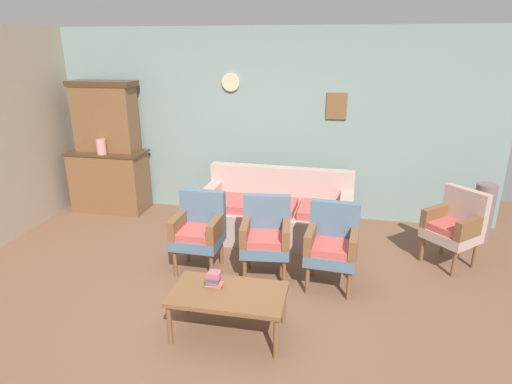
{
  "coord_description": "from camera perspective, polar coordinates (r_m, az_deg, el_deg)",
  "views": [
    {
      "loc": [
        0.96,
        -3.44,
        2.45
      ],
      "look_at": [
        0.06,
        1.08,
        0.85
      ],
      "focal_mm": 29.83,
      "sensor_mm": 36.0,
      "label": 1
    }
  ],
  "objects": [
    {
      "name": "wingback_chair_by_fireplace",
      "position": [
        5.4,
        25.13,
        -3.96
      ],
      "size": [
        0.71,
        0.71,
        0.9
      ],
      "color": "tan",
      "rests_on": "ground"
    },
    {
      "name": "floor_vase_by_wall",
      "position": [
        6.25,
        28.09,
        -2.47
      ],
      "size": [
        0.26,
        0.26,
        0.78
      ],
      "primitive_type": "cylinder",
      "color": "#6E5858",
      "rests_on": "ground"
    },
    {
      "name": "wall_back_with_decor",
      "position": [
        6.24,
        2.23,
        9.0
      ],
      "size": [
        6.4,
        0.09,
        2.7
      ],
      "color": "gray",
      "rests_on": "ground"
    },
    {
      "name": "cabinet_upper_hutch",
      "position": [
        6.79,
        -19.55,
        9.59
      ],
      "size": [
        0.99,
        0.38,
        1.03
      ],
      "color": "brown",
      "rests_on": "side_cabinet"
    },
    {
      "name": "book_stack_on_table",
      "position": [
        3.86,
        -5.68,
        -11.55
      ],
      "size": [
        0.15,
        0.12,
        0.13
      ],
      "color": "#AB736B",
      "rests_on": "coffee_table"
    },
    {
      "name": "vase_on_cabinet",
      "position": [
        6.64,
        -20.04,
        5.71
      ],
      "size": [
        0.14,
        0.14,
        0.22
      ],
      "primitive_type": "cylinder",
      "color": "#D88E8A",
      "rests_on": "side_cabinet"
    },
    {
      "name": "armchair_near_couch_end",
      "position": [
        4.53,
        10.18,
        -6.69
      ],
      "size": [
        0.55,
        0.53,
        0.9
      ],
      "color": "slate",
      "rests_on": "ground"
    },
    {
      "name": "armchair_by_doorway",
      "position": [
        4.83,
        -7.64,
        -4.85
      ],
      "size": [
        0.53,
        0.5,
        0.9
      ],
      "color": "slate",
      "rests_on": "ground"
    },
    {
      "name": "side_cabinet",
      "position": [
        6.94,
        -18.98,
        1.45
      ],
      "size": [
        1.16,
        0.55,
        0.93
      ],
      "color": "brown",
      "rests_on": "ground"
    },
    {
      "name": "ground_plane",
      "position": [
        4.33,
        -3.76,
        -15.35
      ],
      "size": [
        7.68,
        7.68,
        0.0
      ],
      "primitive_type": "plane",
      "color": "brown"
    },
    {
      "name": "armchair_row_middle",
      "position": [
        4.65,
        1.35,
        -5.69
      ],
      "size": [
        0.57,
        0.54,
        0.9
      ],
      "color": "slate",
      "rests_on": "ground"
    },
    {
      "name": "floral_couch",
      "position": [
        5.64,
        2.8,
        -3.02
      ],
      "size": [
        1.97,
        0.87,
        0.9
      ],
      "color": "tan",
      "rests_on": "ground"
    },
    {
      "name": "coffee_table",
      "position": [
        3.82,
        -3.74,
        -13.8
      ],
      "size": [
        1.0,
        0.56,
        0.42
      ],
      "color": "brown",
      "rests_on": "ground"
    }
  ]
}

